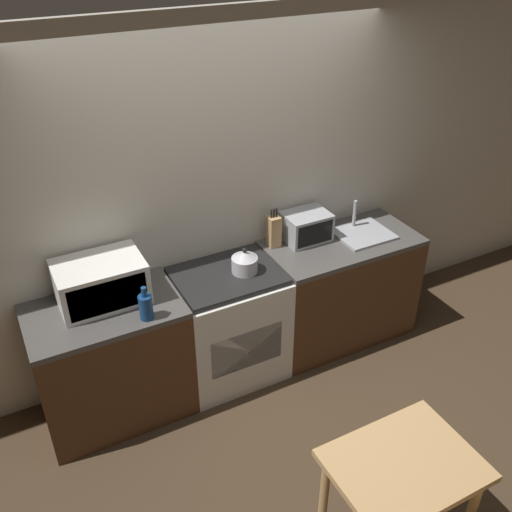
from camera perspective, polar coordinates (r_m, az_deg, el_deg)
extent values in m
plane|color=#3D2D1E|center=(4.12, 3.80, -17.50)|extent=(16.00, 16.00, 0.00)
cube|color=beige|center=(4.12, -3.77, 5.58)|extent=(10.00, 0.06, 2.60)
cube|color=#4C2D19|center=(4.10, -14.16, -10.39)|extent=(1.00, 0.62, 0.86)
cube|color=#474442|center=(3.82, -15.05, -5.38)|extent=(1.00, 0.62, 0.04)
cube|color=#4C2D19|center=(4.70, 8.21, -3.41)|extent=(1.21, 0.62, 0.86)
cube|color=#474442|center=(4.46, 8.64, 1.31)|extent=(1.21, 0.62, 0.04)
cube|color=silver|center=(4.29, -2.76, -6.99)|extent=(0.77, 0.62, 0.86)
cube|color=black|center=(4.03, -2.92, -2.01)|extent=(0.74, 0.57, 0.04)
cube|color=black|center=(4.08, -0.93, -9.34)|extent=(0.55, 0.02, 0.32)
cylinder|color=#B7B7BC|center=(4.00, -1.15, -0.87)|extent=(0.19, 0.19, 0.11)
cone|color=#B7B7BC|center=(3.96, -1.16, 0.13)|extent=(0.18, 0.18, 0.05)
sphere|color=black|center=(3.94, -1.17, 0.58)|extent=(0.03, 0.03, 0.03)
cube|color=silver|center=(3.81, -15.29, -2.49)|extent=(0.56, 0.39, 0.29)
cube|color=black|center=(3.65, -14.55, -3.98)|extent=(0.49, 0.01, 0.23)
cylinder|color=navy|center=(3.62, -10.96, -5.05)|extent=(0.09, 0.09, 0.17)
cylinder|color=navy|center=(3.55, -11.15, -3.55)|extent=(0.03, 0.03, 0.07)
cube|color=tan|center=(4.28, 1.78, 2.47)|extent=(0.09, 0.09, 0.24)
cylinder|color=black|center=(4.19, 1.55, 4.27)|extent=(0.01, 0.01, 0.07)
cylinder|color=black|center=(4.20, 1.81, 4.33)|extent=(0.01, 0.01, 0.07)
cylinder|color=black|center=(4.21, 2.08, 4.40)|extent=(0.01, 0.01, 0.07)
cube|color=#999BA0|center=(4.38, 5.02, 2.96)|extent=(0.34, 0.27, 0.22)
cube|color=black|center=(4.29, 5.92, 2.22)|extent=(0.30, 0.01, 0.18)
cube|color=#999BA0|center=(4.55, 10.65, 2.20)|extent=(0.42, 0.37, 0.02)
cylinder|color=#999BA0|center=(4.58, 9.83, 4.22)|extent=(0.03, 0.03, 0.22)
cube|color=tan|center=(3.14, 14.62, -19.60)|extent=(0.74, 0.57, 0.04)
cylinder|color=tan|center=(3.40, 6.75, -23.17)|extent=(0.05, 0.05, 0.70)
cylinder|color=tan|center=(3.67, 15.33, -18.85)|extent=(0.05, 0.05, 0.70)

